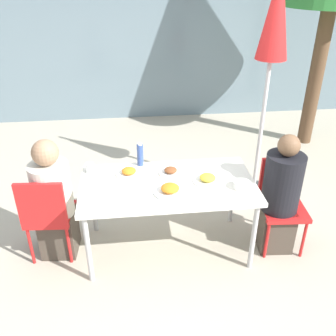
{
  "coord_description": "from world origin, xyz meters",
  "views": [
    {
      "loc": [
        -0.31,
        -2.77,
        2.44
      ],
      "look_at": [
        0.0,
        0.0,
        0.88
      ],
      "focal_mm": 40.0,
      "sensor_mm": 36.0,
      "label": 1
    }
  ],
  "objects_px": {
    "chair_left": "(47,212)",
    "person_left": "(54,203)",
    "drinking_cup": "(90,168)",
    "chair_right": "(282,197)",
    "person_right": "(280,198)",
    "closed_umbrella": "(274,29)",
    "salad_bowl": "(242,185)",
    "bottle": "(140,155)"
  },
  "relations": [
    {
      "from": "chair_left",
      "to": "person_left",
      "type": "bearing_deg",
      "value": 58.11
    },
    {
      "from": "chair_right",
      "to": "closed_umbrella",
      "type": "relative_size",
      "value": 0.35
    },
    {
      "from": "bottle",
      "to": "salad_bowl",
      "type": "relative_size",
      "value": 1.61
    },
    {
      "from": "person_right",
      "to": "salad_bowl",
      "type": "relative_size",
      "value": 8.15
    },
    {
      "from": "person_left",
      "to": "chair_right",
      "type": "height_order",
      "value": "person_left"
    },
    {
      "from": "closed_umbrella",
      "to": "salad_bowl",
      "type": "height_order",
      "value": "closed_umbrella"
    },
    {
      "from": "chair_left",
      "to": "drinking_cup",
      "type": "distance_m",
      "value": 0.54
    },
    {
      "from": "person_left",
      "to": "drinking_cup",
      "type": "xyz_separation_m",
      "value": [
        0.33,
        0.19,
        0.23
      ]
    },
    {
      "from": "chair_left",
      "to": "bottle",
      "type": "height_order",
      "value": "bottle"
    },
    {
      "from": "drinking_cup",
      "to": "closed_umbrella",
      "type": "bearing_deg",
      "value": 18.67
    },
    {
      "from": "chair_right",
      "to": "salad_bowl",
      "type": "height_order",
      "value": "chair_right"
    },
    {
      "from": "person_left",
      "to": "drinking_cup",
      "type": "relative_size",
      "value": 12.44
    },
    {
      "from": "person_left",
      "to": "closed_umbrella",
      "type": "height_order",
      "value": "closed_umbrella"
    },
    {
      "from": "chair_left",
      "to": "drinking_cup",
      "type": "height_order",
      "value": "chair_left"
    },
    {
      "from": "closed_umbrella",
      "to": "salad_bowl",
      "type": "xyz_separation_m",
      "value": [
        -0.51,
        -1.04,
        -1.09
      ]
    },
    {
      "from": "bottle",
      "to": "salad_bowl",
      "type": "bearing_deg",
      "value": -31.17
    },
    {
      "from": "chair_right",
      "to": "bottle",
      "type": "bearing_deg",
      "value": -10.97
    },
    {
      "from": "drinking_cup",
      "to": "person_left",
      "type": "bearing_deg",
      "value": -149.91
    },
    {
      "from": "chair_left",
      "to": "person_right",
      "type": "distance_m",
      "value": 2.09
    },
    {
      "from": "chair_right",
      "to": "salad_bowl",
      "type": "bearing_deg",
      "value": 23.16
    },
    {
      "from": "person_right",
      "to": "closed_umbrella",
      "type": "xyz_separation_m",
      "value": [
        0.12,
        0.96,
        1.3
      ]
    },
    {
      "from": "bottle",
      "to": "drinking_cup",
      "type": "distance_m",
      "value": 0.48
    },
    {
      "from": "person_right",
      "to": "closed_umbrella",
      "type": "height_order",
      "value": "closed_umbrella"
    },
    {
      "from": "closed_umbrella",
      "to": "bottle",
      "type": "relative_size",
      "value": 10.66
    },
    {
      "from": "drinking_cup",
      "to": "salad_bowl",
      "type": "xyz_separation_m",
      "value": [
        1.31,
        -0.42,
        -0.02
      ]
    },
    {
      "from": "person_left",
      "to": "person_right",
      "type": "xyz_separation_m",
      "value": [
        2.03,
        -0.16,
        0.0
      ]
    },
    {
      "from": "person_left",
      "to": "drinking_cup",
      "type": "bearing_deg",
      "value": 34.44
    },
    {
      "from": "person_left",
      "to": "person_right",
      "type": "relative_size",
      "value": 0.99
    },
    {
      "from": "chair_right",
      "to": "closed_umbrella",
      "type": "bearing_deg",
      "value": -89.57
    },
    {
      "from": "closed_umbrella",
      "to": "bottle",
      "type": "xyz_separation_m",
      "value": [
        -1.35,
        -0.53,
        -1.01
      ]
    },
    {
      "from": "person_right",
      "to": "chair_right",
      "type": "bearing_deg",
      "value": -121.89
    },
    {
      "from": "chair_right",
      "to": "person_right",
      "type": "relative_size",
      "value": 0.73
    },
    {
      "from": "chair_left",
      "to": "person_left",
      "type": "height_order",
      "value": "person_left"
    },
    {
      "from": "person_right",
      "to": "person_left",
      "type": "bearing_deg",
      "value": 0.03
    },
    {
      "from": "chair_left",
      "to": "bottle",
      "type": "relative_size",
      "value": 3.72
    },
    {
      "from": "bottle",
      "to": "chair_right",
      "type": "bearing_deg",
      "value": -15.38
    },
    {
      "from": "person_right",
      "to": "bottle",
      "type": "height_order",
      "value": "person_right"
    },
    {
      "from": "chair_right",
      "to": "person_right",
      "type": "bearing_deg",
      "value": 58.11
    },
    {
      "from": "bottle",
      "to": "drinking_cup",
      "type": "xyz_separation_m",
      "value": [
        -0.47,
        -0.09,
        -0.06
      ]
    },
    {
      "from": "person_left",
      "to": "chair_right",
      "type": "bearing_deg",
      "value": 2.18
    },
    {
      "from": "person_right",
      "to": "bottle",
      "type": "relative_size",
      "value": 5.07
    },
    {
      "from": "person_left",
      "to": "person_right",
      "type": "bearing_deg",
      "value": -0.03
    }
  ]
}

